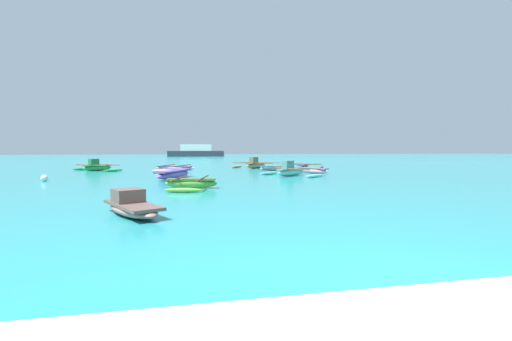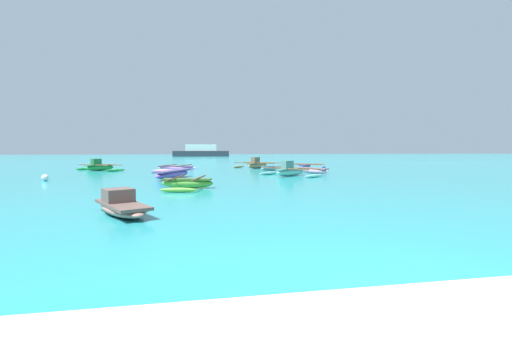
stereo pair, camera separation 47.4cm
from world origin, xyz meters
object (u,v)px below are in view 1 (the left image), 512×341
(moored_boat_8, at_px, (304,166))
(distant_ferry, at_px, (196,152))
(moored_boat_3, at_px, (276,168))
(moored_boat_7, at_px, (174,174))
(moored_boat_5, at_px, (132,206))
(moored_boat_6, at_px, (97,167))
(moored_boat_2, at_px, (191,183))
(moored_boat_0, at_px, (175,168))
(moored_boat_1, at_px, (256,165))
(moored_boat_4, at_px, (314,170))
(mooring_buoy_0, at_px, (44,178))
(moored_boat_9, at_px, (291,171))

(moored_boat_8, xyz_separation_m, distant_ferry, (-8.36, 54.51, 1.03))
(moored_boat_3, distance_m, moored_boat_7, 10.17)
(moored_boat_5, relative_size, moored_boat_6, 0.63)
(moored_boat_2, bearing_deg, moored_boat_3, 71.00)
(moored_boat_0, xyz_separation_m, moored_boat_3, (8.12, -1.47, 0.01))
(moored_boat_1, relative_size, moored_boat_7, 1.16)
(moored_boat_5, relative_size, distant_ferry, 0.20)
(moored_boat_0, distance_m, moored_boat_1, 7.36)
(moored_boat_2, distance_m, moored_boat_4, 11.74)
(distant_ferry, bearing_deg, moored_boat_7, -92.76)
(moored_boat_4, distance_m, mooring_buoy_0, 16.67)
(moored_boat_6, relative_size, distant_ferry, 0.31)
(distant_ferry, bearing_deg, mooring_buoy_0, -98.67)
(moored_boat_5, distance_m, moored_boat_8, 24.24)
(moored_boat_5, relative_size, mooring_buoy_0, 7.44)
(moored_boat_4, height_order, moored_boat_8, moored_boat_4)
(moored_boat_2, xyz_separation_m, moored_boat_4, (8.76, 7.82, -0.00))
(moored_boat_2, relative_size, moored_boat_9, 0.83)
(moored_boat_0, xyz_separation_m, moored_boat_2, (1.11, -13.12, 0.02))
(moored_boat_4, xyz_separation_m, moored_boat_6, (-15.95, 6.24, 0.09))
(distant_ferry, bearing_deg, moored_boat_6, -99.59)
(moored_boat_2, relative_size, mooring_buoy_0, 9.86)
(moored_boat_4, bearing_deg, moored_boat_3, 177.06)
(moored_boat_0, relative_size, moored_boat_2, 1.27)
(moored_boat_0, height_order, mooring_buoy_0, moored_boat_0)
(mooring_buoy_0, bearing_deg, moored_boat_8, 28.99)
(moored_boat_3, relative_size, distant_ferry, 0.22)
(moored_boat_6, relative_size, moored_boat_9, 1.00)
(moored_boat_7, height_order, mooring_buoy_0, moored_boat_7)
(moored_boat_9, bearing_deg, moored_boat_0, 98.85)
(moored_boat_7, relative_size, moored_boat_8, 0.95)
(moored_boat_0, xyz_separation_m, distant_ferry, (3.30, 56.44, 1.00))
(moored_boat_6, bearing_deg, moored_boat_8, -44.39)
(moored_boat_1, relative_size, moored_boat_6, 1.06)
(moored_boat_6, height_order, distant_ferry, distant_ferry)
(moored_boat_3, distance_m, moored_boat_4, 4.22)
(moored_boat_0, height_order, moored_boat_9, moored_boat_9)
(moored_boat_6, distance_m, moored_boat_7, 10.79)
(moored_boat_5, distance_m, moored_boat_9, 14.23)
(moored_boat_2, distance_m, moored_boat_9, 8.66)
(moored_boat_2, relative_size, moored_boat_3, 1.18)
(moored_boat_1, relative_size, moored_boat_3, 1.51)
(moored_boat_8, distance_m, distant_ferry, 55.16)
(moored_boat_7, distance_m, distant_ferry, 64.36)
(moored_boat_2, xyz_separation_m, moored_boat_8, (10.55, 15.05, -0.05))
(moored_boat_5, xyz_separation_m, moored_boat_9, (8.00, 11.76, 0.09))
(moored_boat_5, bearing_deg, distant_ferry, 149.29)
(moored_boat_2, distance_m, mooring_buoy_0, 9.13)
(moored_boat_1, xyz_separation_m, moored_boat_5, (-7.60, -20.98, -0.10))
(moored_boat_8, height_order, distant_ferry, distant_ferry)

